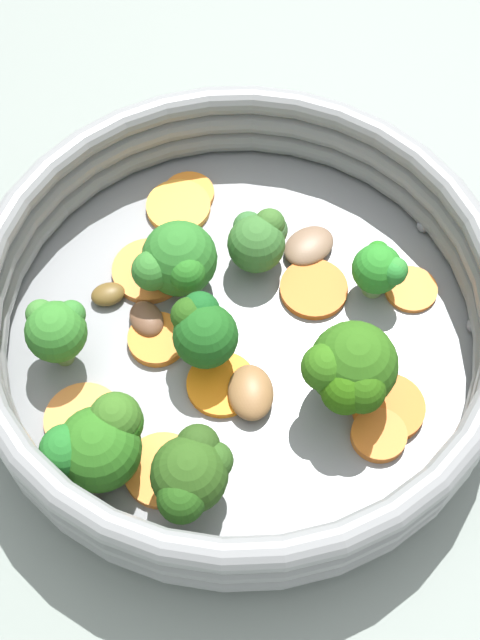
{
  "coord_description": "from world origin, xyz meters",
  "views": [
    {
      "loc": [
        -0.23,
        -0.11,
        0.47
      ],
      "look_at": [
        0.0,
        0.0,
        0.03
      ],
      "focal_mm": 50.0,
      "sensor_mm": 36.0,
      "label": 1
    }
  ],
  "objects_px": {
    "skillet": "(240,340)",
    "carrot_slice_10": "(83,419)",
    "carrot_slice_2": "(222,384)",
    "carrot_slice_9": "(149,271)",
    "carrot_slice_6": "(379,435)",
    "mushroom_piece_2": "(108,294)",
    "carrot_slice_1": "(314,289)",
    "mushroom_piece_0": "(147,319)",
    "carrot_slice_7": "(189,194)",
    "carrot_slice_3": "(169,473)",
    "broccoli_floret_0": "(191,474)",
    "broccoli_floret_1": "(99,442)",
    "broccoli_floret_4": "(259,239)",
    "broccoli_floret_5": "(350,371)",
    "carrot_slice_5": "(411,289)",
    "broccoli_floret_7": "(56,330)",
    "broccoli_floret_6": "(177,261)",
    "broccoli_floret_3": "(380,269)",
    "carrot_slice_0": "(157,339)",
    "mushroom_piece_3": "(251,392)",
    "mushroom_piece_1": "(309,246)",
    "carrot_slice_8": "(388,408)",
    "carrot_slice_4": "(178,207)"
  },
  "relations": [
    {
      "from": "carrot_slice_1",
      "to": "broccoli_floret_4",
      "type": "distance_m",
      "value": 0.04
    },
    {
      "from": "carrot_slice_1",
      "to": "mushroom_piece_0",
      "type": "height_order",
      "value": "mushroom_piece_0"
    },
    {
      "from": "carrot_slice_9",
      "to": "carrot_slice_10",
      "type": "xyz_separation_m",
      "value": [
        -0.1,
        -0.01,
        -0.0
      ]
    },
    {
      "from": "carrot_slice_2",
      "to": "carrot_slice_10",
      "type": "relative_size",
      "value": 0.91
    },
    {
      "from": "skillet",
      "to": "broccoli_floret_7",
      "type": "bearing_deg",
      "value": 124.35
    },
    {
      "from": "carrot_slice_5",
      "to": "carrot_slice_10",
      "type": "relative_size",
      "value": 0.73
    },
    {
      "from": "carrot_slice_10",
      "to": "broccoli_floret_1",
      "type": "distance_m",
      "value": 0.04
    },
    {
      "from": "carrot_slice_3",
      "to": "broccoli_floret_0",
      "type": "bearing_deg",
      "value": -101.87
    },
    {
      "from": "carrot_slice_5",
      "to": "broccoli_floret_6",
      "type": "xyz_separation_m",
      "value": [
        -0.06,
        0.13,
        0.02
      ]
    },
    {
      "from": "mushroom_piece_0",
      "to": "mushroom_piece_2",
      "type": "xyz_separation_m",
      "value": [
        0.01,
        0.03,
        -0.0
      ]
    },
    {
      "from": "skillet",
      "to": "carrot_slice_7",
      "type": "bearing_deg",
      "value": 43.83
    },
    {
      "from": "broccoli_floret_6",
      "to": "broccoli_floret_7",
      "type": "bearing_deg",
      "value": 152.55
    },
    {
      "from": "carrot_slice_2",
      "to": "carrot_slice_10",
      "type": "bearing_deg",
      "value": 131.18
    },
    {
      "from": "skillet",
      "to": "carrot_slice_3",
      "type": "xyz_separation_m",
      "value": [
        -0.09,
        -0.0,
        0.01
      ]
    },
    {
      "from": "carrot_slice_9",
      "to": "broccoli_floret_3",
      "type": "xyz_separation_m",
      "value": [
        0.05,
        -0.13,
        0.02
      ]
    },
    {
      "from": "carrot_slice_6",
      "to": "broccoli_floret_7",
      "type": "relative_size",
      "value": 0.64
    },
    {
      "from": "carrot_slice_3",
      "to": "mushroom_piece_0",
      "type": "height_order",
      "value": "mushroom_piece_0"
    },
    {
      "from": "carrot_slice_5",
      "to": "carrot_slice_9",
      "type": "relative_size",
      "value": 0.71
    },
    {
      "from": "carrot_slice_4",
      "to": "carrot_slice_7",
      "type": "xyz_separation_m",
      "value": [
        0.01,
        -0.0,
        -0.0
      ]
    },
    {
      "from": "carrot_slice_8",
      "to": "mushroom_piece_2",
      "type": "height_order",
      "value": "mushroom_piece_2"
    },
    {
      "from": "carrot_slice_1",
      "to": "broccoli_floret_1",
      "type": "relative_size",
      "value": 0.78
    },
    {
      "from": "carrot_slice_2",
      "to": "broccoli_floret_5",
      "type": "height_order",
      "value": "broccoli_floret_5"
    },
    {
      "from": "carrot_slice_5",
      "to": "carrot_slice_10",
      "type": "height_order",
      "value": "same"
    },
    {
      "from": "carrot_slice_1",
      "to": "mushroom_piece_2",
      "type": "bearing_deg",
      "value": 118.23
    },
    {
      "from": "carrot_slice_6",
      "to": "broccoli_floret_6",
      "type": "height_order",
      "value": "broccoli_floret_6"
    },
    {
      "from": "carrot_slice_10",
      "to": "broccoli_floret_5",
      "type": "bearing_deg",
      "value": -59.14
    },
    {
      "from": "skillet",
      "to": "carrot_slice_10",
      "type": "bearing_deg",
      "value": 148.48
    },
    {
      "from": "broccoli_floret_4",
      "to": "mushroom_piece_0",
      "type": "height_order",
      "value": "broccoli_floret_4"
    },
    {
      "from": "skillet",
      "to": "broccoli_floret_1",
      "type": "distance_m",
      "value": 0.11
    },
    {
      "from": "broccoli_floret_1",
      "to": "broccoli_floret_0",
      "type": "bearing_deg",
      "value": -83.33
    },
    {
      "from": "carrot_slice_0",
      "to": "carrot_slice_4",
      "type": "relative_size",
      "value": 0.84
    },
    {
      "from": "broccoli_floret_5",
      "to": "broccoli_floret_7",
      "type": "distance_m",
      "value": 0.16
    },
    {
      "from": "carrot_slice_6",
      "to": "mushroom_piece_2",
      "type": "height_order",
      "value": "mushroom_piece_2"
    },
    {
      "from": "skillet",
      "to": "mushroom_piece_3",
      "type": "distance_m",
      "value": 0.04
    },
    {
      "from": "broccoli_floret_1",
      "to": "broccoli_floret_5",
      "type": "height_order",
      "value": "broccoli_floret_5"
    },
    {
      "from": "carrot_slice_6",
      "to": "broccoli_floret_1",
      "type": "distance_m",
      "value": 0.15
    },
    {
      "from": "mushroom_piece_3",
      "to": "broccoli_floret_0",
      "type": "bearing_deg",
      "value": 177.15
    },
    {
      "from": "carrot_slice_2",
      "to": "carrot_slice_9",
      "type": "height_order",
      "value": "same"
    },
    {
      "from": "carrot_slice_0",
      "to": "carrot_slice_9",
      "type": "xyz_separation_m",
      "value": [
        0.04,
        0.03,
        -0.0
      ]
    },
    {
      "from": "broccoli_floret_0",
      "to": "mushroom_piece_1",
      "type": "height_order",
      "value": "broccoli_floret_0"
    },
    {
      "from": "carrot_slice_3",
      "to": "broccoli_floret_4",
      "type": "relative_size",
      "value": 1.06
    },
    {
      "from": "broccoli_floret_4",
      "to": "broccoli_floret_7",
      "type": "height_order",
      "value": "broccoli_floret_7"
    },
    {
      "from": "carrot_slice_8",
      "to": "mushroom_piece_1",
      "type": "xyz_separation_m",
      "value": [
        0.08,
        0.08,
        0.0
      ]
    },
    {
      "from": "carrot_slice_0",
      "to": "broccoli_floret_4",
      "type": "relative_size",
      "value": 0.86
    },
    {
      "from": "broccoli_floret_3",
      "to": "mushroom_piece_3",
      "type": "bearing_deg",
      "value": 159.22
    },
    {
      "from": "carrot_slice_8",
      "to": "broccoli_floret_7",
      "type": "relative_size",
      "value": 0.84
    },
    {
      "from": "carrot_slice_7",
      "to": "broccoli_floret_4",
      "type": "relative_size",
      "value": 0.83
    },
    {
      "from": "carrot_slice_1",
      "to": "carrot_slice_3",
      "type": "height_order",
      "value": "same"
    },
    {
      "from": "skillet",
      "to": "carrot_slice_2",
      "type": "distance_m",
      "value": 0.04
    },
    {
      "from": "carrot_slice_6",
      "to": "mushroom_piece_0",
      "type": "bearing_deg",
      "value": 86.99
    }
  ]
}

